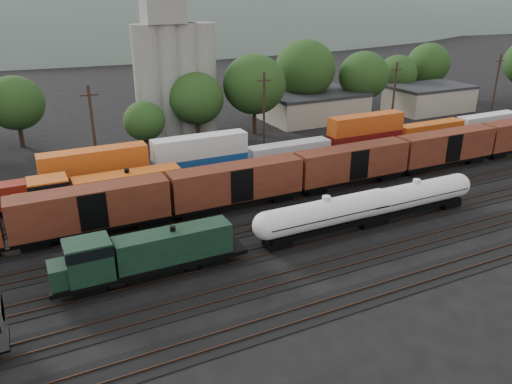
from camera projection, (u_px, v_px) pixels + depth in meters
name	position (u px, v px, depth m)	size (l,w,h in m)	color
ground	(257.00, 227.00, 51.38)	(600.00, 600.00, 0.00)	black
tracks	(257.00, 226.00, 51.37)	(180.00, 33.20, 0.20)	black
green_locomotive	(140.00, 255.00, 40.90)	(16.40, 2.89, 4.34)	black
tank_car_a	(325.00, 215.00, 48.33)	(15.57, 2.79, 4.08)	white
tank_car_b	(415.00, 196.00, 53.00)	(14.99, 2.68, 3.93)	white
orange_locomotive	(98.00, 192.00, 52.98)	(19.02, 3.17, 4.76)	black
boxcar_string	(237.00, 183.00, 54.37)	(169.00, 2.90, 4.20)	black
container_wall	(141.00, 172.00, 59.61)	(160.00, 2.60, 5.80)	black
grain_silo	(174.00, 68.00, 78.46)	(13.40, 5.00, 29.00)	gray
industrial_sheds	(199.00, 121.00, 82.46)	(119.38, 17.26, 5.10)	#9E937F
tree_band	(139.00, 91.00, 77.95)	(166.95, 22.79, 14.45)	black
utility_poles	(185.00, 121.00, 67.36)	(122.20, 0.36, 12.00)	black
distant_hills	(93.00, 72.00, 285.16)	(860.00, 286.00, 130.00)	#59665B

